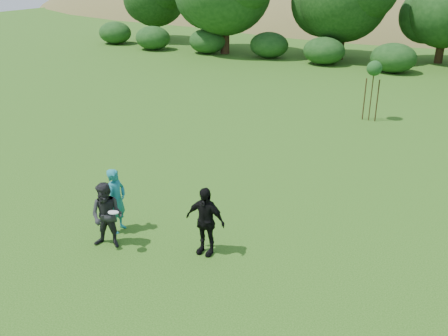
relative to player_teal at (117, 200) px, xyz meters
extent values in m
plane|color=#19470C|center=(1.68, 0.14, -0.94)|extent=(120.00, 120.00, 0.00)
imported|color=#1C767E|center=(0.00, 0.00, 0.00)|extent=(0.51, 0.72, 1.87)
imported|color=#242426|center=(0.34, -0.80, -0.02)|extent=(1.05, 0.91, 1.83)
imported|color=black|center=(2.75, 0.17, 0.00)|extent=(1.11, 0.49, 1.87)
cylinder|color=white|center=(0.71, -0.95, 0.25)|extent=(0.27, 0.27, 0.07)
cylinder|color=#352514|center=(3.65, 14.03, 0.31)|extent=(0.05, 0.05, 2.50)
sphere|color=#1D4D1B|center=(3.65, 14.03, 1.56)|extent=(0.70, 0.70, 0.70)
cylinder|color=#3C2A17|center=(3.35, 14.03, 0.06)|extent=(0.06, 0.06, 2.00)
cylinder|color=#342414|center=(3.95, 14.03, 0.06)|extent=(0.06, 0.06, 2.00)
ellipsoid|color=olive|center=(-23.32, 70.14, -13.04)|extent=(110.00, 70.00, 44.00)
ellipsoid|color=olive|center=(-3.32, 58.14, -8.64)|extent=(80.00, 50.00, 28.00)
cylinder|color=#3A2616|center=(-20.32, 30.14, 0.38)|extent=(0.65, 0.65, 2.62)
cylinder|color=#3A2616|center=(-11.32, 27.14, 0.64)|extent=(0.73, 0.73, 3.15)
cylinder|color=#3A2616|center=(-2.32, 29.14, 0.46)|extent=(0.68, 0.68, 2.80)
cylinder|color=#3A2616|center=(4.68, 31.14, 0.20)|extent=(0.60, 0.60, 2.27)
sphere|color=#194214|center=(4.68, 31.14, 2.78)|extent=(5.22, 5.22, 5.22)
camera|label=1|loc=(8.56, -9.47, 6.15)|focal=40.00mm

